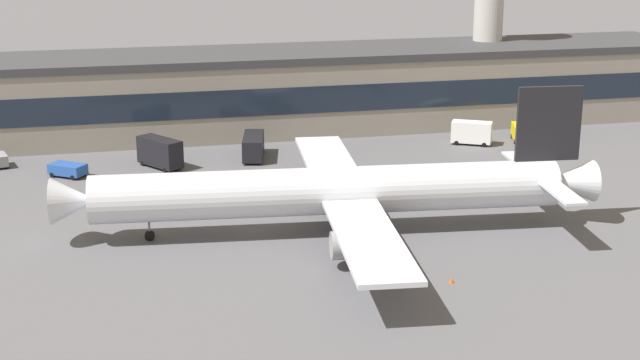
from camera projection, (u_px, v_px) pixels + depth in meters
ground_plane at (253, 235)px, 103.65m from camera, size 600.00×600.00×0.00m
terminal_building at (204, 93)px, 147.86m from camera, size 160.29×17.60×12.80m
airliner at (336, 191)px, 103.05m from camera, size 60.68×52.21×16.01m
catering_truck at (159, 151)px, 129.51m from camera, size 6.21×7.41×4.15m
fuel_truck at (253, 146)px, 134.06m from camera, size 4.46×8.79×3.35m
stair_truck at (472, 132)px, 141.87m from camera, size 6.42×4.98×3.55m
crew_van at (520, 132)px, 144.15m from camera, size 3.58×5.61×2.55m
pushback_tractor at (68, 169)px, 125.39m from camera, size 5.42×4.91×1.75m
traffic_cone_0 at (452, 280)px, 90.45m from camera, size 0.47×0.47×0.59m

